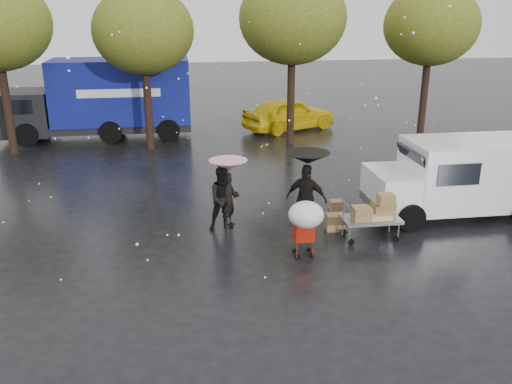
{
  "coord_description": "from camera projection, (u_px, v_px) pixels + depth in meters",
  "views": [
    {
      "loc": [
        -2.32,
        -12.62,
        5.85
      ],
      "look_at": [
        -0.32,
        1.0,
        1.02
      ],
      "focal_mm": 38.0,
      "sensor_mm": 36.0,
      "label": 1
    }
  ],
  "objects": [
    {
      "name": "umbrella_pink",
      "position": [
        228.0,
        166.0,
        14.44
      ],
      "size": [
        1.04,
        1.04,
        1.89
      ],
      "color": "#4C4C4C",
      "rests_on": "ground"
    },
    {
      "name": "shopping_cart",
      "position": [
        306.0,
        217.0,
        12.75
      ],
      "size": [
        0.84,
        0.84,
        1.46
      ],
      "color": "red",
      "rests_on": "ground"
    },
    {
      "name": "box_ground_far",
      "position": [
        337.0,
        205.0,
        16.07
      ],
      "size": [
        0.4,
        0.31,
        0.31
      ],
      "primitive_type": "cube",
      "rotation": [
        0.0,
        0.0,
        -0.01
      ],
      "color": "olive",
      "rests_on": "ground"
    },
    {
      "name": "person_pink",
      "position": [
        229.0,
        200.0,
        14.76
      ],
      "size": [
        0.59,
        0.67,
        1.54
      ],
      "primitive_type": "imported",
      "rotation": [
        0.0,
        0.0,
        1.1
      ],
      "color": "black",
      "rests_on": "ground"
    },
    {
      "name": "umbrella_black",
      "position": [
        308.0,
        158.0,
        13.94
      ],
      "size": [
        1.16,
        1.16,
        2.21
      ],
      "color": "#4C4C4C",
      "rests_on": "ground"
    },
    {
      "name": "yellow_taxi",
      "position": [
        289.0,
        114.0,
        26.05
      ],
      "size": [
        4.99,
        3.59,
        1.58
      ],
      "primitive_type": "imported",
      "rotation": [
        0.0,
        0.0,
        1.99
      ],
      "color": "yellow",
      "rests_on": "ground"
    },
    {
      "name": "white_van",
      "position": [
        460.0,
        176.0,
        15.46
      ],
      "size": [
        4.91,
        2.18,
        2.2
      ],
      "color": "white",
      "rests_on": "ground"
    },
    {
      "name": "blue_truck",
      "position": [
        103.0,
        99.0,
        24.24
      ],
      "size": [
        8.3,
        2.6,
        3.5
      ],
      "color": "navy",
      "rests_on": "ground"
    },
    {
      "name": "tree_row",
      "position": [
        220.0,
        24.0,
        21.65
      ],
      "size": [
        21.6,
        4.4,
        7.12
      ],
      "color": "black",
      "rests_on": "ground"
    },
    {
      "name": "ground",
      "position": [
        274.0,
        241.0,
        14.04
      ],
      "size": [
        90.0,
        90.0,
        0.0
      ],
      "primitive_type": "plane",
      "color": "black",
      "rests_on": "ground"
    },
    {
      "name": "person_black",
      "position": [
        306.0,
        199.0,
        14.31
      ],
      "size": [
        1.19,
        0.94,
        1.89
      ],
      "primitive_type": "imported",
      "rotation": [
        0.0,
        0.0,
        2.64
      ],
      "color": "black",
      "rests_on": "ground"
    },
    {
      "name": "person_middle",
      "position": [
        224.0,
        199.0,
        14.53
      ],
      "size": [
        0.94,
        0.78,
        1.76
      ],
      "primitive_type": "imported",
      "rotation": [
        0.0,
        0.0,
        0.15
      ],
      "color": "black",
      "rests_on": "ground"
    },
    {
      "name": "box_ground_near",
      "position": [
        335.0,
        222.0,
        14.68
      ],
      "size": [
        0.52,
        0.43,
        0.44
      ],
      "primitive_type": "cube",
      "rotation": [
        0.0,
        0.0,
        -0.08
      ],
      "color": "olive",
      "rests_on": "ground"
    },
    {
      "name": "vendor_cart",
      "position": [
        374.0,
        213.0,
        13.96
      ],
      "size": [
        1.52,
        0.8,
        1.27
      ],
      "color": "slate",
      "rests_on": "ground"
    }
  ]
}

